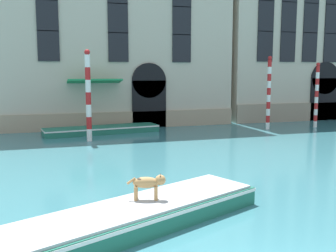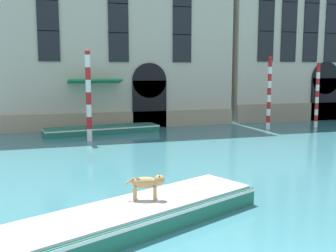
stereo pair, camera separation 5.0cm
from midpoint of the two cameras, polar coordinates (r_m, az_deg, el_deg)
palazzo_left at (r=28.37m, az=-8.38°, el=13.47°), size 15.73×7.40×12.91m
palazzo_right at (r=33.47m, az=16.74°, el=11.60°), size 11.47×6.13×12.04m
boat_foreground at (r=9.32m, az=-6.02°, el=-13.06°), size 7.38×4.53×0.54m
dog_on_deck at (r=9.59m, az=-2.97°, el=-8.25°), size 0.92×0.44×0.63m
boat_moored_near_palazzo at (r=23.62m, az=-9.63°, el=-0.53°), size 6.90×2.45×0.41m
mooring_pole_0 at (r=27.49m, az=20.71°, el=4.24°), size 0.24×0.24×4.22m
mooring_pole_1 at (r=25.56m, az=14.36°, el=4.70°), size 0.25×0.25×4.60m
mooring_pole_2 at (r=20.87m, az=-11.56°, el=4.37°), size 0.29×0.29×4.76m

